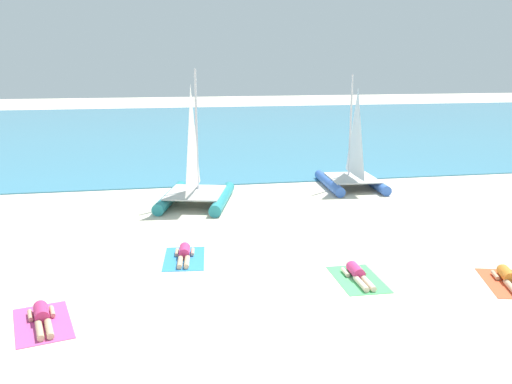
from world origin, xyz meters
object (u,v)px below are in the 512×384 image
(sunbather_rightmost, at_px, (508,278))
(sailboat_teal, at_px, (195,185))
(sailboat_blue, at_px, (352,171))
(towel_center_left, at_px, (184,259))
(sunbather_leftmost, at_px, (42,316))
(sunbather_center_left, at_px, (184,253))
(towel_leftmost, at_px, (43,323))
(towel_center_right, at_px, (358,279))
(towel_rightmost, at_px, (509,283))
(sunbather_center_right, at_px, (357,274))

(sunbather_rightmost, bearing_deg, sailboat_teal, 143.94)
(sailboat_blue, xyz_separation_m, towel_center_left, (-7.60, -7.44, -0.70))
(sunbather_leftmost, distance_m, sunbather_center_left, 4.60)
(towel_leftmost, height_order, sunbather_rightmost, sunbather_rightmost)
(towel_center_right, bearing_deg, sunbather_center_left, 150.44)
(towel_leftmost, relative_size, towel_rightmost, 1.00)
(sailboat_blue, distance_m, towel_rightmost, 10.71)
(sunbather_rightmost, bearing_deg, towel_center_right, -177.30)
(sunbather_rightmost, bearing_deg, sunbather_center_right, -178.31)
(sailboat_blue, xyz_separation_m, towel_rightmost, (0.13, -10.68, -0.70))
(sunbather_leftmost, height_order, towel_center_right, sunbather_leftmost)
(sailboat_teal, distance_m, sunbather_leftmost, 10.00)
(sailboat_teal, relative_size, sunbather_center_left, 3.21)
(sunbather_center_left, xyz_separation_m, towel_rightmost, (7.72, -3.31, -0.13))
(sailboat_blue, xyz_separation_m, sunbather_leftmost, (-10.77, -10.70, -0.58))
(sailboat_blue, xyz_separation_m, sunbather_rightmost, (0.15, -10.62, -0.58))
(towel_center_left, xyz_separation_m, towel_center_right, (4.18, -2.30, 0.00))
(sunbather_rightmost, bearing_deg, sailboat_blue, 107.34)
(sunbather_center_left, bearing_deg, towel_center_right, -23.48)
(sailboat_blue, height_order, sunbather_leftmost, sailboat_blue)
(towel_rightmost, xyz_separation_m, sunbather_rightmost, (0.02, 0.06, 0.13))
(towel_leftmost, distance_m, towel_center_right, 7.41)
(sailboat_blue, xyz_separation_m, sunbather_center_right, (-3.42, -9.67, -0.58))
(towel_leftmost, bearing_deg, towel_rightmost, 0.44)
(sunbather_leftmost, bearing_deg, towel_rightmost, -13.76)
(sunbather_center_left, bearing_deg, sunbather_rightmost, -16.68)
(sailboat_teal, xyz_separation_m, towel_center_right, (3.37, -8.20, -0.74))
(sunbather_center_left, bearing_deg, sailboat_teal, 88.21)
(sailboat_teal, height_order, towel_leftmost, sailboat_teal)
(sunbather_leftmost, relative_size, towel_rightmost, 0.82)
(towel_rightmost, bearing_deg, sunbather_leftmost, -179.90)
(sailboat_blue, bearing_deg, towel_rightmost, -85.62)
(sailboat_teal, distance_m, towel_center_right, 8.89)
(sailboat_teal, height_order, sailboat_blue, sailboat_teal)
(towel_leftmost, height_order, towel_center_left, same)
(towel_leftmost, bearing_deg, sunbather_rightmost, 0.77)
(sailboat_teal, xyz_separation_m, sunbather_rightmost, (6.94, -9.07, -0.62))
(sailboat_teal, bearing_deg, sunbather_center_left, -82.23)
(sunbather_center_left, distance_m, sunbather_center_right, 4.77)
(sunbather_center_left, xyz_separation_m, sunbather_center_right, (4.18, -2.30, 0.00))
(sunbather_center_left, relative_size, sunbather_rightmost, 1.02)
(sunbather_rightmost, bearing_deg, towel_leftmost, -162.68)
(sailboat_blue, bearing_deg, towel_leftmost, -131.27)
(sunbather_center_right, relative_size, towel_rightmost, 0.82)
(sunbather_leftmost, bearing_deg, towel_center_left, 32.00)
(sailboat_blue, height_order, towel_leftmost, sailboat_blue)
(towel_rightmost, bearing_deg, sunbather_rightmost, 73.45)
(towel_leftmost, height_order, sunbather_leftmost, sunbather_leftmost)
(towel_leftmost, bearing_deg, towel_center_right, 7.96)
(sunbather_leftmost, height_order, towel_rightmost, sunbather_leftmost)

